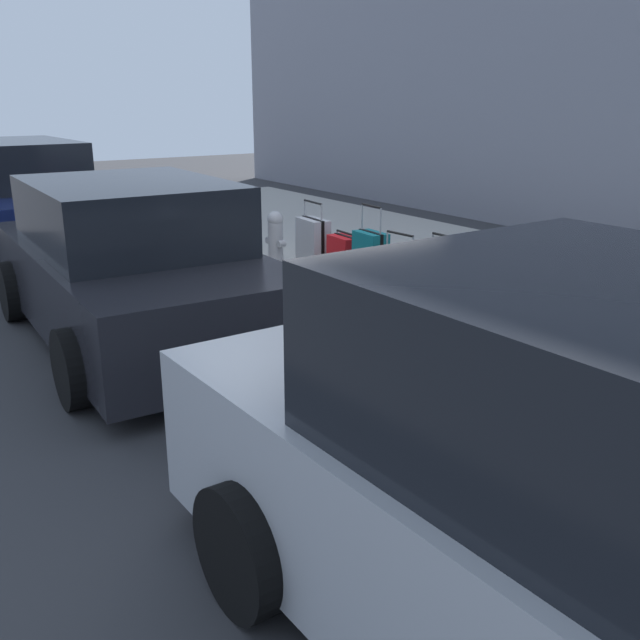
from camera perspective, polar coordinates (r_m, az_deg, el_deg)
The scene contains 14 objects.
ground_plane at distance 7.81m, azimuth -2.77°, elevation 0.42°, with size 40.00×40.00×0.00m, color #333335.
sidewalk_curb at distance 9.29m, azimuth 10.53°, elevation 3.39°, with size 18.00×5.00×0.14m, color #ADA89E.
suitcase_silver_2 at distance 6.05m, azimuth 19.80°, elevation -1.17°, with size 0.45×0.23×0.91m.
suitcase_navy_3 at distance 6.37m, azimuth 16.37°, elevation 0.21°, with size 0.37×0.23×0.95m.
suitcase_maroon_4 at distance 6.71m, azimuth 12.72°, elevation 0.68°, with size 0.50×0.22×0.73m.
suitcase_black_5 at distance 7.07m, azimuth 9.72°, elevation 2.29°, with size 0.38×0.21×0.90m.
suitcase_olive_6 at distance 7.38m, azimuth 6.33°, elevation 2.83°, with size 0.44×0.25×0.85m.
suitcase_teal_7 at distance 7.78m, azimuth 4.06°, elevation 4.32°, with size 0.42×0.25×1.06m.
suitcase_red_8 at distance 8.23m, azimuth 2.02°, elevation 4.61°, with size 0.43×0.28×0.69m.
suitcase_silver_9 at distance 8.62m, azimuth -0.57°, elevation 5.66°, with size 0.49×0.27×0.98m.
fire_hydrant at distance 9.47m, azimuth -3.59°, elevation 6.69°, with size 0.39×0.21×0.72m.
bollard_post at distance 9.99m, azimuth -6.36°, elevation 7.02°, with size 0.14×0.14×0.69m, color #333338.
parked_car_charcoal_1 at distance 7.07m, azimuth -14.79°, elevation 4.13°, with size 4.31×2.17×1.55m.
parked_car_navy_2 at distance 11.76m, azimuth -23.09°, elevation 8.78°, with size 4.65×2.08×1.67m.
Camera 1 is at (-6.39, 3.86, 2.32)m, focal length 39.78 mm.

